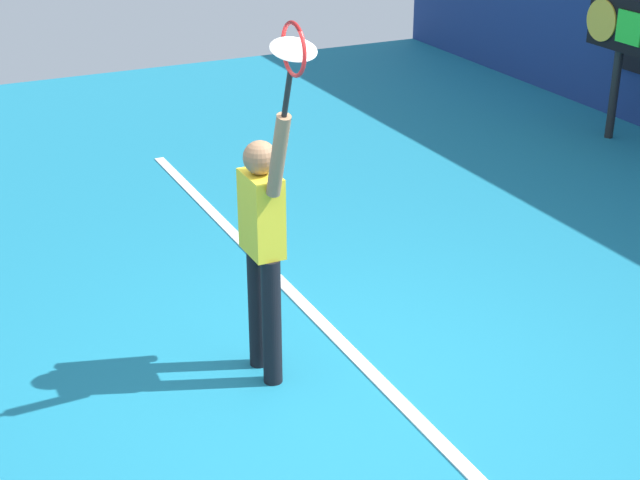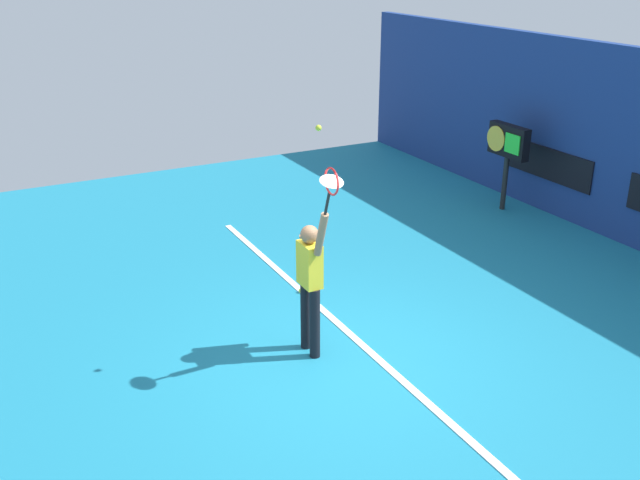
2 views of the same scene
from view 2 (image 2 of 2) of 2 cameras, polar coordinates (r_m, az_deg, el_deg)
name	(u,v)px [view 2 (image 2 of 2)]	position (r m, az deg, el deg)	size (l,w,h in m)	color
ground_plane	(345,360)	(9.00, 1.98, -9.46)	(18.00, 18.00, 0.00)	teal
sponsor_banner_portside	(547,163)	(14.29, 17.45, 5.78)	(2.20, 0.03, 0.60)	black
court_baseline	(371,353)	(9.16, 4.03, -8.84)	(10.00, 0.10, 0.01)	white
tennis_player	(310,279)	(8.70, -0.77, -3.06)	(0.68, 0.31, 1.97)	black
tennis_racket	(331,184)	(7.78, 0.87, 4.43)	(0.40, 0.27, 0.63)	black
tennis_ball	(318,128)	(7.93, -0.12, 8.83)	(0.07, 0.07, 0.07)	#CCE033
scoreboard_clock	(508,145)	(14.08, 14.61, 7.30)	(0.96, 0.20, 1.65)	black
spare_ball	(301,290)	(10.62, -1.52, -4.00)	(0.07, 0.07, 0.07)	#CCE033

